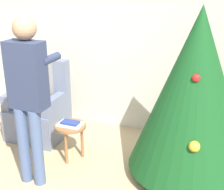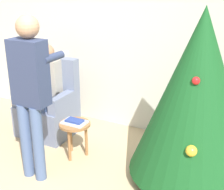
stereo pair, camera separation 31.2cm
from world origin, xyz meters
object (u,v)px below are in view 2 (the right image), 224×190
object	(u,v)px
christmas_tree	(198,95)
armchair	(49,108)
person_standing	(30,86)
side_stool	(75,129)
person_seated	(46,87)

from	to	relation	value
christmas_tree	armchair	distance (m)	2.15
person_standing	side_stool	distance (m)	0.87
armchair	side_stool	size ratio (longest dim) A/B	2.40
christmas_tree	side_stool	size ratio (longest dim) A/B	4.17
person_seated	side_stool	world-z (taller)	person_seated
person_standing	christmas_tree	bearing A→B (deg)	24.43
person_standing	armchair	bearing A→B (deg)	120.20
person_seated	person_standing	size ratio (longest dim) A/B	0.72
christmas_tree	side_stool	xyz separation A→B (m)	(-1.37, -0.18, -0.61)
christmas_tree	person_seated	bearing A→B (deg)	175.48
side_stool	person_standing	bearing A→B (deg)	-107.56
person_standing	person_seated	bearing A→B (deg)	121.08
person_standing	side_stool	bearing A→B (deg)	72.44
christmas_tree	person_seated	world-z (taller)	christmas_tree
armchair	person_seated	xyz separation A→B (m)	(0.00, -0.03, 0.32)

